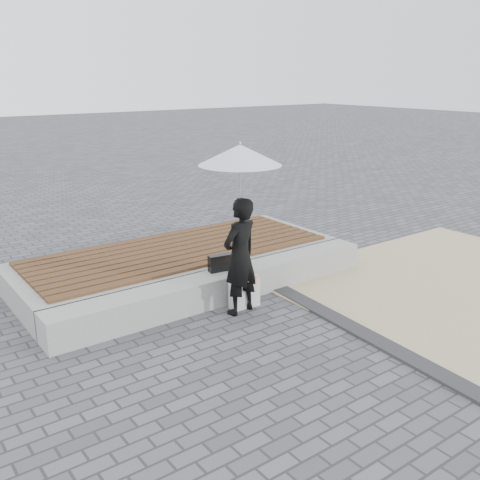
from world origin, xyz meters
name	(u,v)px	position (x,y,z in m)	size (l,w,h in m)	color
ground	(299,342)	(0.00, 0.00, 0.00)	(80.00, 80.00, 0.00)	#545359
edging_band	(375,339)	(0.75, -0.50, 0.02)	(0.25, 5.20, 0.04)	#2C2C2F
seating_ledge	(222,286)	(0.00, 1.60, 0.20)	(5.00, 0.45, 0.40)	#A2A19D
timber_platform	(179,263)	(0.00, 2.80, 0.20)	(5.00, 2.00, 0.40)	#979793
timber_decking	(178,250)	(0.00, 2.80, 0.42)	(4.60, 1.80, 0.04)	brown
woman	(240,257)	(-0.05, 1.11, 0.78)	(0.57, 0.37, 1.55)	black
parasol	(240,155)	(-0.05, 1.11, 2.09)	(1.03, 1.03, 1.32)	#AFAEB3
handbag	(220,263)	(0.02, 1.67, 0.52)	(0.33, 0.12, 0.24)	black
canvas_tote	(244,292)	(0.10, 1.21, 0.21)	(0.40, 0.17, 0.43)	beige
magazine	(247,278)	(0.10, 1.16, 0.43)	(0.30, 0.22, 0.01)	#F13041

